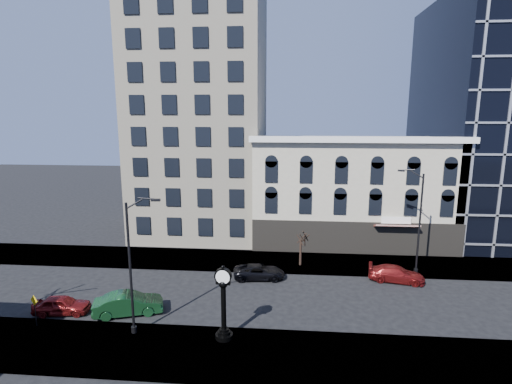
# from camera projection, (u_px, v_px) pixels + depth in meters

# --- Properties ---
(ground) EXTENTS (160.00, 160.00, 0.00)m
(ground) POSITION_uv_depth(u_px,v_px,m) (228.00, 296.00, 32.85)
(ground) COLOR black
(ground) RESTS_ON ground
(sidewalk_far) EXTENTS (160.00, 6.00, 0.12)m
(sidewalk_far) POSITION_uv_depth(u_px,v_px,m) (240.00, 260.00, 40.66)
(sidewalk_far) COLOR gray
(sidewalk_far) RESTS_ON ground
(sidewalk_near) EXTENTS (160.00, 6.00, 0.12)m
(sidewalk_near) POSITION_uv_depth(u_px,v_px,m) (208.00, 352.00, 25.02)
(sidewalk_near) COLOR gray
(sidewalk_near) RESTS_ON ground
(cream_tower) EXTENTS (15.90, 15.40, 42.50)m
(cream_tower) POSITION_uv_depth(u_px,v_px,m) (200.00, 75.00, 48.08)
(cream_tower) COLOR beige
(cream_tower) RESTS_ON ground
(victorian_row) EXTENTS (22.60, 11.19, 12.50)m
(victorian_row) POSITION_uv_depth(u_px,v_px,m) (351.00, 191.00, 46.21)
(victorian_row) COLOR #BCB49B
(victorian_row) RESTS_ON ground
(street_clock) EXTENTS (1.16, 1.16, 5.12)m
(street_clock) POSITION_uv_depth(u_px,v_px,m) (224.00, 306.00, 26.05)
(street_clock) COLOR black
(street_clock) RESTS_ON sidewalk_near
(street_lamp_near) EXTENTS (2.48, 0.56, 9.60)m
(street_lamp_near) POSITION_uv_depth(u_px,v_px,m) (139.00, 230.00, 25.83)
(street_lamp_near) COLOR black
(street_lamp_near) RESTS_ON sidewalk_near
(street_lamp_far) EXTENTS (2.47, 1.14, 9.94)m
(street_lamp_far) POSITION_uv_depth(u_px,v_px,m) (413.00, 194.00, 36.13)
(street_lamp_far) COLOR black
(street_lamp_far) RESTS_ON sidewalk_far
(bare_tree_far) EXTENTS (2.43, 2.43, 4.17)m
(bare_tree_far) POSITION_uv_depth(u_px,v_px,m) (301.00, 234.00, 38.70)
(bare_tree_far) COLOR black
(bare_tree_far) RESTS_ON sidewalk_far
(warning_sign) EXTENTS (0.70, 0.35, 2.30)m
(warning_sign) POSITION_uv_depth(u_px,v_px,m) (35.00, 305.00, 27.72)
(warning_sign) COLOR black
(warning_sign) RESTS_ON sidewalk_near
(car_near_a) EXTENTS (4.26, 2.21, 1.38)m
(car_near_a) POSITION_uv_depth(u_px,v_px,m) (62.00, 305.00, 29.87)
(car_near_a) COLOR maroon
(car_near_a) RESTS_ON ground
(car_near_b) EXTENTS (5.32, 3.26, 1.65)m
(car_near_b) POSITION_uv_depth(u_px,v_px,m) (128.00, 304.00, 29.78)
(car_near_b) COLOR #143F1E
(car_near_b) RESTS_ON ground
(car_far_a) EXTENTS (4.83, 2.58, 1.29)m
(car_far_a) POSITION_uv_depth(u_px,v_px,m) (259.00, 272.00, 36.24)
(car_far_a) COLOR black
(car_far_a) RESTS_ON ground
(car_far_b) EXTENTS (5.11, 2.84, 1.40)m
(car_far_b) POSITION_uv_depth(u_px,v_px,m) (396.00, 274.00, 35.62)
(car_far_b) COLOR maroon
(car_far_b) RESTS_ON ground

